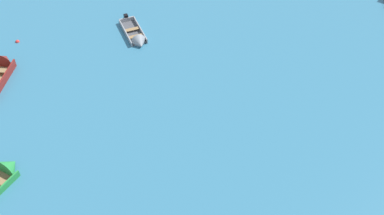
% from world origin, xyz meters
% --- Properties ---
extents(rowboat_green_far_left, '(3.35, 3.89, 1.30)m').
position_xyz_m(rowboat_green_far_left, '(-10.09, 21.69, 0.18)').
color(rowboat_green_far_left, '#99754C').
rests_on(rowboat_green_far_left, ground_plane).
extents(rowboat_grey_far_back, '(1.93, 3.73, 1.02)m').
position_xyz_m(rowboat_grey_far_back, '(-2.86, 32.57, 0.16)').
color(rowboat_grey_far_back, '#4C4C51').
rests_on(rowboat_grey_far_back, ground_plane).
extents(mooring_buoy_central, '(0.28, 0.28, 0.28)m').
position_xyz_m(mooring_buoy_central, '(-10.86, 33.37, 0.00)').
color(mooring_buoy_central, red).
rests_on(mooring_buoy_central, ground_plane).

